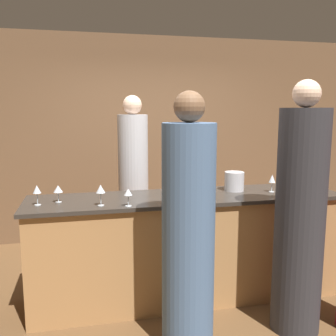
# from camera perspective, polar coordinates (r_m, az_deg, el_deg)

# --- Properties ---
(ground_plane) EXTENTS (14.00, 14.00, 0.00)m
(ground_plane) POSITION_cam_1_polar(r_m,az_deg,el_deg) (3.85, 2.78, -18.91)
(ground_plane) COLOR brown
(back_wall) EXTENTS (8.00, 0.06, 2.80)m
(back_wall) POSITION_cam_1_polar(r_m,az_deg,el_deg) (5.32, -2.76, 4.60)
(back_wall) COLOR brown
(back_wall) RESTS_ON ground_plane
(bar_counter) EXTENTS (2.92, 0.68, 1.00)m
(bar_counter) POSITION_cam_1_polar(r_m,az_deg,el_deg) (3.65, 2.84, -11.88)
(bar_counter) COLOR #B27F4C
(bar_counter) RESTS_ON ground_plane
(bartender) EXTENTS (0.33, 0.33, 1.95)m
(bartender) POSITION_cam_1_polar(r_m,az_deg,el_deg) (4.20, -5.28, -3.25)
(bartender) COLOR #B2B2B7
(bartender) RESTS_ON ground_plane
(guest_0) EXTENTS (0.39, 0.39, 1.93)m
(guest_0) POSITION_cam_1_polar(r_m,az_deg,el_deg) (2.80, 3.11, -9.94)
(guest_0) COLOR #4C6B93
(guest_0) RESTS_ON ground_plane
(guest_1) EXTENTS (0.39, 0.39, 2.02)m
(guest_1) POSITION_cam_1_polar(r_m,az_deg,el_deg) (3.18, 19.44, -7.27)
(guest_1) COLOR #2D2D33
(guest_1) RESTS_ON ground_plane
(wine_bottle_0) EXTENTS (0.07, 0.07, 0.31)m
(wine_bottle_0) POSITION_cam_1_polar(r_m,az_deg,el_deg) (3.71, 21.50, -2.10)
(wine_bottle_0) COLOR black
(wine_bottle_0) RESTS_ON bar_counter
(ice_bucket) EXTENTS (0.19, 0.19, 0.19)m
(ice_bucket) POSITION_cam_1_polar(r_m,az_deg,el_deg) (3.74, 10.06, -2.01)
(ice_bucket) COLOR silver
(ice_bucket) RESTS_ON bar_counter
(wine_glass_0) EXTENTS (0.08, 0.08, 0.15)m
(wine_glass_0) POSITION_cam_1_polar(r_m,az_deg,el_deg) (3.36, -16.40, -3.12)
(wine_glass_0) COLOR silver
(wine_glass_0) RESTS_ON bar_counter
(wine_glass_1) EXTENTS (0.07, 0.07, 0.15)m
(wine_glass_1) POSITION_cam_1_polar(r_m,az_deg,el_deg) (3.10, -6.10, -3.77)
(wine_glass_1) COLOR silver
(wine_glass_1) RESTS_ON bar_counter
(wine_glass_2) EXTENTS (0.06, 0.06, 0.17)m
(wine_glass_2) POSITION_cam_1_polar(r_m,az_deg,el_deg) (3.76, 15.58, -1.67)
(wine_glass_2) COLOR silver
(wine_glass_2) RESTS_ON bar_counter
(wine_glass_3) EXTENTS (0.07, 0.07, 0.19)m
(wine_glass_3) POSITION_cam_1_polar(r_m,az_deg,el_deg) (3.54, 16.83, -2.09)
(wine_glass_3) COLOR silver
(wine_glass_3) RESTS_ON bar_counter
(wine_glass_4) EXTENTS (0.08, 0.08, 0.18)m
(wine_glass_4) POSITION_cam_1_polar(r_m,az_deg,el_deg) (3.15, -10.25, -3.24)
(wine_glass_4) COLOR silver
(wine_glass_4) RESTS_ON bar_counter
(wine_glass_5) EXTENTS (0.07, 0.07, 0.17)m
(wine_glass_5) POSITION_cam_1_polar(r_m,az_deg,el_deg) (3.30, -19.35, -3.18)
(wine_glass_5) COLOR silver
(wine_glass_5) RESTS_ON bar_counter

